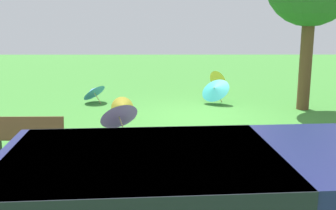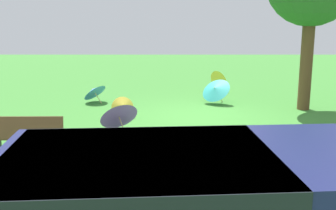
# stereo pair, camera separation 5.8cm
# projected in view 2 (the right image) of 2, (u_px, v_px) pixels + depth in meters

# --- Properties ---
(ground) EXTENTS (40.00, 40.00, 0.00)m
(ground) POSITION_uv_depth(u_px,v_px,m) (199.00, 117.00, 11.65)
(ground) COLOR #387A2D
(park_bench) EXTENTS (1.61, 0.50, 0.90)m
(park_bench) POSITION_uv_depth(u_px,v_px,m) (25.00, 136.00, 8.10)
(park_bench) COLOR brown
(park_bench) RESTS_ON ground
(parasol_yellow_0) EXTENTS (0.89, 0.88, 0.83)m
(parasol_yellow_0) POSITION_uv_depth(u_px,v_px,m) (220.00, 80.00, 15.77)
(parasol_yellow_0) COLOR tan
(parasol_yellow_0) RESTS_ON ground
(parasol_yellow_1) EXTENTS (0.69, 0.60, 0.64)m
(parasol_yellow_1) POSITION_uv_depth(u_px,v_px,m) (123.00, 108.00, 11.34)
(parasol_yellow_1) COLOR tan
(parasol_yellow_1) RESTS_ON ground
(parasol_blue_0) EXTENTS (1.03, 1.06, 0.72)m
(parasol_blue_0) POSITION_uv_depth(u_px,v_px,m) (94.00, 91.00, 13.48)
(parasol_blue_0) COLOR tan
(parasol_blue_0) RESTS_ON ground
(parasol_purple_1) EXTENTS (1.18, 1.10, 0.90)m
(parasol_purple_1) POSITION_uv_depth(u_px,v_px,m) (118.00, 114.00, 9.85)
(parasol_purple_1) COLOR tan
(parasol_purple_1) RESTS_ON ground
(parasol_teal_0) EXTENTS (1.23, 1.21, 0.88)m
(parasol_teal_0) POSITION_uv_depth(u_px,v_px,m) (215.00, 89.00, 13.22)
(parasol_teal_0) COLOR tan
(parasol_teal_0) RESTS_ON ground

